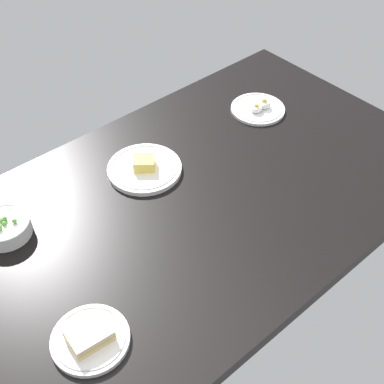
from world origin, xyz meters
TOP-DOWN VIEW (x-y plane):
  - dining_table at (0.00, 0.00)cm, footprint 156.03×90.07cm
  - plate_sandwich at (-47.42, -19.74)cm, footprint 17.91×17.91cm
  - bowl_peas at (-46.73, 22.25)cm, footprint 13.94×13.94cm
  - plate_cheese at (-3.42, 18.03)cm, footprint 22.59×22.59cm
  - plate_eggs at (45.30, 17.07)cm, footprint 18.70×18.70cm

SIDE VIEW (x-z plane):
  - dining_table at x=0.00cm, z-range 0.00..4.00cm
  - plate_eggs at x=45.30cm, z-range 2.75..7.19cm
  - plate_cheese at x=-3.42cm, z-range 2.73..7.56cm
  - plate_sandwich at x=-47.42cm, z-range 3.17..7.69cm
  - bowl_peas at x=-46.73cm, z-range 3.63..9.42cm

